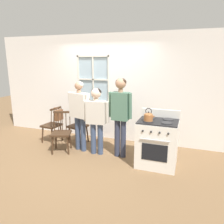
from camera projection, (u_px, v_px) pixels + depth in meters
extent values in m
plane|color=brown|center=(84.00, 159.00, 4.67)|extent=(16.00, 16.00, 0.00)
cube|color=white|center=(42.00, 85.00, 6.31)|extent=(2.37, 0.06, 2.70)
cube|color=white|center=(172.00, 91.00, 5.10)|extent=(3.13, 0.06, 2.70)
cube|color=white|center=(94.00, 119.00, 5.97)|extent=(0.90, 0.06, 0.95)
cube|color=white|center=(93.00, 44.00, 5.51)|extent=(0.90, 0.06, 0.53)
cube|color=silver|center=(93.00, 103.00, 5.79)|extent=(0.96, 0.10, 0.03)
cube|color=#9EB7C6|center=(94.00, 79.00, 5.72)|extent=(0.84, 0.01, 1.17)
cube|color=silver|center=(93.00, 79.00, 5.70)|extent=(0.04, 0.02, 1.23)
cube|color=silver|center=(93.00, 79.00, 5.70)|extent=(0.90, 0.02, 0.04)
cube|color=silver|center=(79.00, 79.00, 5.84)|extent=(0.04, 0.03, 1.23)
cube|color=silver|center=(109.00, 80.00, 5.55)|extent=(0.04, 0.03, 1.23)
cube|color=silver|center=(93.00, 56.00, 5.56)|extent=(0.90, 0.03, 0.04)
cube|color=silver|center=(94.00, 102.00, 5.84)|extent=(0.90, 0.03, 0.04)
cube|color=#3D2819|center=(52.00, 125.00, 5.55)|extent=(0.44, 0.46, 0.04)
cylinder|color=#3D2819|center=(52.00, 131.00, 5.82)|extent=(0.07, 0.07, 0.42)
cylinder|color=#3D2819|center=(43.00, 135.00, 5.53)|extent=(0.07, 0.07, 0.42)
cylinder|color=#3D2819|center=(61.00, 133.00, 5.69)|extent=(0.07, 0.07, 0.42)
cylinder|color=#3D2819|center=(52.00, 137.00, 5.39)|extent=(0.07, 0.07, 0.42)
cylinder|color=#3D2819|center=(61.00, 116.00, 5.59)|extent=(0.07, 0.03, 0.44)
cylinder|color=#3D2819|center=(59.00, 117.00, 5.51)|extent=(0.07, 0.03, 0.44)
cylinder|color=#3D2819|center=(56.00, 118.00, 5.43)|extent=(0.07, 0.03, 0.44)
cylinder|color=#3D2819|center=(54.00, 119.00, 5.35)|extent=(0.07, 0.03, 0.44)
cylinder|color=#3D2819|center=(51.00, 119.00, 5.27)|extent=(0.07, 0.03, 0.44)
cube|color=#3D2819|center=(56.00, 109.00, 5.37)|extent=(0.08, 0.38, 0.04)
cube|color=#3D2819|center=(78.00, 126.00, 5.49)|extent=(0.49, 0.50, 0.04)
cylinder|color=#3D2819|center=(78.00, 132.00, 5.77)|extent=(0.06, 0.08, 0.42)
cylinder|color=#3D2819|center=(69.00, 135.00, 5.49)|extent=(0.08, 0.06, 0.42)
cylinder|color=#3D2819|center=(87.00, 134.00, 5.59)|extent=(0.08, 0.06, 0.42)
cylinder|color=#3D2819|center=(78.00, 138.00, 5.32)|extent=(0.06, 0.08, 0.42)
cylinder|color=#3D2819|center=(87.00, 117.00, 5.49)|extent=(0.07, 0.03, 0.44)
cylinder|color=#3D2819|center=(85.00, 118.00, 5.42)|extent=(0.07, 0.03, 0.44)
cylinder|color=#3D2819|center=(83.00, 119.00, 5.35)|extent=(0.07, 0.03, 0.44)
cylinder|color=#3D2819|center=(80.00, 119.00, 5.27)|extent=(0.07, 0.03, 0.44)
cylinder|color=#3D2819|center=(78.00, 120.00, 5.20)|extent=(0.07, 0.03, 0.44)
cube|color=#3D2819|center=(82.00, 109.00, 5.29)|extent=(0.13, 0.38, 0.04)
cube|color=#3D2819|center=(61.00, 133.00, 4.94)|extent=(0.54, 0.52, 0.04)
cylinder|color=#3D2819|center=(53.00, 146.00, 4.84)|extent=(0.06, 0.08, 0.42)
cylinder|color=#3D2819|center=(68.00, 146.00, 4.84)|extent=(0.08, 0.06, 0.42)
cylinder|color=#3D2819|center=(56.00, 140.00, 5.15)|extent=(0.08, 0.06, 0.42)
cylinder|color=#3D2819|center=(70.00, 140.00, 5.15)|extent=(0.06, 0.08, 0.42)
cylinder|color=#3D2819|center=(54.00, 122.00, 5.05)|extent=(0.04, 0.07, 0.44)
cylinder|color=#3D2819|center=(58.00, 122.00, 5.06)|extent=(0.04, 0.07, 0.44)
cylinder|color=#3D2819|center=(62.00, 122.00, 5.06)|extent=(0.04, 0.07, 0.44)
cylinder|color=#3D2819|center=(66.00, 122.00, 5.06)|extent=(0.04, 0.07, 0.44)
cylinder|color=#3D2819|center=(70.00, 122.00, 5.06)|extent=(0.04, 0.07, 0.44)
cube|color=#3D2819|center=(62.00, 112.00, 5.00)|extent=(0.37, 0.17, 0.04)
cylinder|color=#384766|center=(78.00, 133.00, 5.09)|extent=(0.12, 0.12, 0.79)
cylinder|color=#384766|center=(83.00, 134.00, 5.00)|extent=(0.12, 0.12, 0.79)
cube|color=white|center=(79.00, 105.00, 4.89)|extent=(0.49, 0.33, 0.56)
cylinder|color=white|center=(70.00, 103.00, 5.02)|extent=(0.10, 0.13, 0.52)
cylinder|color=white|center=(88.00, 106.00, 4.72)|extent=(0.10, 0.13, 0.52)
cylinder|color=tan|center=(79.00, 91.00, 4.82)|extent=(0.10, 0.10, 0.07)
sphere|color=tan|center=(79.00, 86.00, 4.79)|extent=(0.18, 0.18, 0.18)
ellipsoid|color=silver|center=(79.00, 85.00, 4.79)|extent=(0.19, 0.19, 0.15)
cylinder|color=#384766|center=(93.00, 138.00, 4.87)|extent=(0.12, 0.12, 0.71)
cylinder|color=#384766|center=(100.00, 139.00, 4.83)|extent=(0.12, 0.12, 0.71)
cube|color=beige|center=(96.00, 112.00, 4.70)|extent=(0.44, 0.25, 0.50)
cylinder|color=beige|center=(85.00, 111.00, 4.74)|extent=(0.09, 0.11, 0.46)
cylinder|color=beige|center=(107.00, 112.00, 4.62)|extent=(0.09, 0.11, 0.46)
cylinder|color=beige|center=(96.00, 100.00, 4.64)|extent=(0.10, 0.10, 0.06)
sphere|color=beige|center=(96.00, 93.00, 4.61)|extent=(0.22, 0.22, 0.22)
ellipsoid|color=black|center=(96.00, 92.00, 4.62)|extent=(0.22, 0.22, 0.18)
cylinder|color=#2D3347|center=(117.00, 138.00, 4.72)|extent=(0.12, 0.12, 0.83)
cylinder|color=#2D3347|center=(123.00, 139.00, 4.67)|extent=(0.12, 0.12, 0.83)
cube|color=#4C7560|center=(120.00, 106.00, 4.53)|extent=(0.36, 0.22, 0.58)
cylinder|color=#4C7560|center=(111.00, 105.00, 4.58)|extent=(0.08, 0.12, 0.54)
cylinder|color=#4C7560|center=(130.00, 106.00, 4.43)|extent=(0.08, 0.12, 0.54)
cylinder|color=tan|center=(121.00, 91.00, 4.45)|extent=(0.10, 0.10, 0.07)
sphere|color=tan|center=(121.00, 83.00, 4.42)|extent=(0.22, 0.22, 0.22)
ellipsoid|color=#332319|center=(121.00, 82.00, 4.43)|extent=(0.22, 0.22, 0.18)
cube|color=white|center=(157.00, 144.00, 4.30)|extent=(0.76, 0.64, 0.90)
cube|color=black|center=(158.00, 121.00, 4.19)|extent=(0.75, 0.61, 0.02)
cylinder|color=#2D2D30|center=(148.00, 121.00, 4.12)|extent=(0.20, 0.20, 0.02)
cylinder|color=#2D2D30|center=(167.00, 123.00, 4.01)|extent=(0.20, 0.20, 0.02)
cylinder|color=#2D2D30|center=(151.00, 118.00, 4.36)|extent=(0.20, 0.20, 0.02)
cylinder|color=#2D2D30|center=(168.00, 119.00, 4.25)|extent=(0.20, 0.20, 0.02)
cube|color=white|center=(161.00, 113.00, 4.43)|extent=(0.76, 0.06, 0.16)
cube|color=black|center=(154.00, 153.00, 4.01)|extent=(0.47, 0.01, 0.32)
cylinder|color=silver|center=(155.00, 140.00, 3.94)|extent=(0.53, 0.02, 0.02)
cylinder|color=#232326|center=(143.00, 131.00, 3.99)|extent=(0.04, 0.02, 0.04)
cylinder|color=#232326|center=(151.00, 132.00, 3.94)|extent=(0.04, 0.02, 0.04)
cylinder|color=#232326|center=(160.00, 133.00, 3.89)|extent=(0.04, 0.02, 0.04)
cylinder|color=#232326|center=(168.00, 134.00, 3.84)|extent=(0.04, 0.02, 0.04)
cylinder|color=#A86638|center=(148.00, 118.00, 4.11)|extent=(0.17, 0.17, 0.12)
ellipsoid|color=#A86638|center=(148.00, 115.00, 4.09)|extent=(0.16, 0.16, 0.07)
sphere|color=black|center=(149.00, 112.00, 4.08)|extent=(0.03, 0.03, 0.03)
cylinder|color=#A86638|center=(153.00, 117.00, 4.08)|extent=(0.08, 0.03, 0.07)
torus|color=black|center=(149.00, 111.00, 4.08)|extent=(0.12, 0.01, 0.12)
cylinder|color=#935B3D|center=(86.00, 101.00, 5.83)|extent=(0.15, 0.15, 0.07)
cylinder|color=#33261C|center=(86.00, 100.00, 5.82)|extent=(0.13, 0.13, 0.01)
cone|color=#2D7038|center=(87.00, 96.00, 5.80)|extent=(0.06, 0.05, 0.20)
cone|color=#2D7038|center=(86.00, 98.00, 5.83)|extent=(0.04, 0.05, 0.09)
cone|color=#2D7038|center=(85.00, 96.00, 5.79)|extent=(0.09, 0.06, 0.20)
cone|color=#2D7038|center=(86.00, 99.00, 5.79)|extent=(0.04, 0.05, 0.09)
cube|color=brown|center=(59.00, 115.00, 5.37)|extent=(0.11, 0.23, 0.26)
torus|color=brown|center=(56.00, 108.00, 5.37)|extent=(0.14, 0.14, 0.01)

